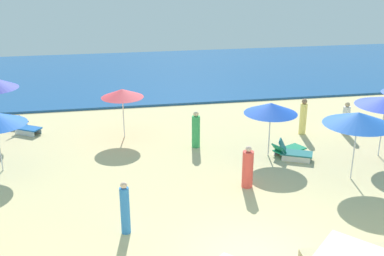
{
  "coord_description": "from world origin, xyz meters",
  "views": [
    {
      "loc": [
        -3.57,
        -10.25,
        7.88
      ],
      "look_at": [
        -0.17,
        8.47,
        0.89
      ],
      "focal_mm": 43.83,
      "sensor_mm": 36.0,
      "label": 1
    }
  ],
  "objects": [
    {
      "name": "umbrella_3",
      "position": [
        2.82,
        6.99,
        2.08
      ],
      "size": [
        2.19,
        2.19,
        2.3
      ],
      "color": "silver",
      "rests_on": "ground_plane"
    },
    {
      "name": "beachgoer_0",
      "position": [
        -3.34,
        2.15,
        0.81
      ],
      "size": [
        0.37,
        0.37,
        1.7
      ],
      "rotation": [
        0.0,
        0.0,
        2.76
      ],
      "color": "#2F78CC",
      "rests_on": "ground_plane"
    },
    {
      "name": "lounge_chair_4_1",
      "position": [
        -8.42,
        12.53,
        0.24
      ],
      "size": [
        1.56,
        1.04,
        0.6
      ],
      "rotation": [
        0.0,
        0.0,
        1.24
      ],
      "color": "silver",
      "rests_on": "ground_plane"
    },
    {
      "name": "umbrella_9",
      "position": [
        5.16,
        4.35,
        2.39
      ],
      "size": [
        2.49,
        2.49,
        2.62
      ],
      "color": "silver",
      "rests_on": "ground_plane"
    },
    {
      "name": "lounge_chair_3_0",
      "position": [
        3.72,
        6.43,
        0.29
      ],
      "size": [
        1.52,
        1.18,
        0.79
      ],
      "rotation": [
        0.0,
        0.0,
        1.12
      ],
      "color": "silver",
      "rests_on": "ground_plane"
    },
    {
      "name": "ocean",
      "position": [
        0.0,
        22.31,
        0.06
      ],
      "size": [
        60.0,
        15.38,
        0.12
      ],
      "primitive_type": "cube",
      "color": "#205492",
      "rests_on": "ground_plane"
    },
    {
      "name": "beachgoer_4",
      "position": [
        0.0,
        8.46,
        0.76
      ],
      "size": [
        0.43,
        0.43,
        1.64
      ],
      "rotation": [
        0.0,
        0.0,
        4.49
      ],
      "color": "green",
      "rests_on": "ground_plane"
    },
    {
      "name": "beachgoer_1",
      "position": [
        7.22,
        8.85,
        0.72
      ],
      "size": [
        0.48,
        0.48,
        1.54
      ],
      "rotation": [
        0.0,
        0.0,
        0.74
      ],
      "color": "silver",
      "rests_on": "ground_plane"
    },
    {
      "name": "umbrella_8",
      "position": [
        -3.04,
        10.26,
        2.09
      ],
      "size": [
        1.92,
        1.92,
        2.29
      ],
      "color": "silver",
      "rests_on": "ground_plane"
    },
    {
      "name": "lounge_chair_4_0",
      "position": [
        -7.57,
        11.5,
        0.28
      ],
      "size": [
        1.43,
        1.2,
        0.76
      ],
      "rotation": [
        0.0,
        0.0,
        1.01
      ],
      "color": "silver",
      "rests_on": "ground_plane"
    },
    {
      "name": "beachgoer_5",
      "position": [
        1.12,
        4.41,
        0.72
      ],
      "size": [
        0.48,
        0.48,
        1.58
      ],
      "rotation": [
        0.0,
        0.0,
        0.25
      ],
      "color": "#F24E45",
      "rests_on": "ground_plane"
    },
    {
      "name": "lounge_chair_3_1",
      "position": [
        3.65,
        6.89,
        0.22
      ],
      "size": [
        1.63,
        1.24,
        0.58
      ],
      "rotation": [
        0.0,
        0.0,
        2.02
      ],
      "color": "silver",
      "rests_on": "ground_plane"
    },
    {
      "name": "beachgoer_2",
      "position": [
        5.23,
        9.16,
        0.82
      ],
      "size": [
        0.32,
        0.32,
        1.71
      ],
      "rotation": [
        0.0,
        0.0,
        4.73
      ],
      "color": "#F9DE72",
      "rests_on": "ground_plane"
    }
  ]
}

